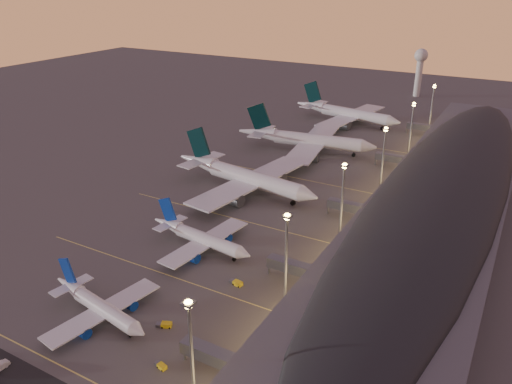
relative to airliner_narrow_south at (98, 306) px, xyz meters
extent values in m
plane|color=#464340|center=(1.88, 28.21, -3.26)|extent=(700.00, 700.00, 0.00)
cylinder|color=silver|center=(3.02, -0.51, 0.06)|extent=(22.09, 7.25, 3.71)
cone|color=silver|center=(15.49, -2.59, 0.06)|extent=(4.08, 4.24, 3.71)
cone|color=silver|center=(-12.57, 2.11, 0.52)|extent=(10.31, 5.28, 3.71)
cube|color=silver|center=(1.98, -0.33, -0.59)|extent=(11.39, 31.84, 0.41)
cylinder|color=navy|center=(3.81, 6.33, -1.84)|extent=(5.31, 3.55, 2.78)
cylinder|color=navy|center=(1.54, -7.22, -1.84)|extent=(5.31, 3.55, 2.78)
cube|color=navy|center=(-12.09, 2.02, 5.33)|extent=(6.79, 1.67, 8.04)
cube|color=silver|center=(-11.39, 1.91, 1.08)|extent=(5.32, 11.67, 0.26)
cylinder|color=black|center=(12.04, -2.02, -2.53)|extent=(0.34, 0.34, 1.46)
cylinder|color=black|center=(12.04, -2.02, -2.74)|extent=(1.13, 0.81, 1.04)
cylinder|color=black|center=(1.71, 2.34, -2.53)|extent=(0.34, 0.34, 1.46)
cylinder|color=black|center=(1.71, 2.34, -2.74)|extent=(1.13, 0.81, 1.04)
cylinder|color=black|center=(0.86, -2.77, -2.53)|extent=(0.34, 0.34, 1.46)
cylinder|color=black|center=(0.86, -2.77, -2.74)|extent=(1.13, 0.81, 1.04)
cylinder|color=silver|center=(5.56, 40.21, 0.41)|extent=(24.38, 6.79, 4.10)
cone|color=silver|center=(19.45, 38.63, 0.41)|extent=(4.32, 4.51, 4.10)
cone|color=silver|center=(-11.80, 42.18, 0.92)|extent=(11.26, 5.30, 4.10)
cube|color=silver|center=(4.41, 40.34, -0.31)|extent=(10.84, 35.08, 0.45)
cylinder|color=navy|center=(6.03, 47.79, -1.69)|extent=(5.75, 3.67, 3.07)
cylinder|color=navy|center=(4.32, 32.71, -1.69)|extent=(5.75, 3.67, 3.07)
cube|color=navy|center=(-11.26, 42.12, 6.23)|extent=(7.53, 1.46, 8.89)
cube|color=silver|center=(-10.48, 42.03, 1.53)|extent=(5.26, 12.78, 0.29)
cylinder|color=black|center=(15.61, 39.07, -2.45)|extent=(0.36, 0.36, 1.62)
cylinder|color=black|center=(15.61, 39.07, -2.69)|extent=(1.22, 0.84, 1.15)
cylinder|color=black|center=(3.96, 43.28, -2.45)|extent=(0.36, 0.36, 1.62)
cylinder|color=black|center=(3.96, 43.28, -2.69)|extent=(1.22, 0.84, 1.15)
cylinder|color=black|center=(3.31, 37.58, -2.45)|extent=(0.36, 0.36, 1.62)
cylinder|color=black|center=(3.31, 37.58, -2.69)|extent=(1.22, 0.84, 1.15)
cylinder|color=silver|center=(-3.58, 85.84, 2.50)|extent=(42.79, 12.63, 6.40)
cone|color=silver|center=(20.72, 82.18, 2.50)|extent=(7.70, 7.34, 6.40)
cone|color=silver|center=(-33.94, 90.41, 3.30)|extent=(19.85, 9.17, 6.40)
cube|color=silver|center=(-5.60, 86.14, 1.38)|extent=(21.36, 62.99, 0.70)
cylinder|color=#585B60|center=(-2.22, 99.39, -0.78)|extent=(10.16, 6.17, 4.80)
cylinder|color=#585B60|center=(-6.28, 72.48, -0.78)|extent=(10.16, 6.17, 4.80)
cube|color=black|center=(-33.00, 90.27, 11.56)|extent=(12.62, 2.83, 14.20)
cube|color=silver|center=(-31.65, 90.06, 4.26)|extent=(10.06, 23.03, 0.45)
cylinder|color=black|center=(14.00, 83.19, -1.98)|extent=(0.58, 0.58, 2.56)
cylinder|color=black|center=(14.00, 83.19, -2.36)|extent=(1.94, 1.37, 1.79)
cylinder|color=black|center=(-6.28, 90.77, -1.98)|extent=(0.58, 0.58, 2.56)
cylinder|color=black|center=(-6.28, 90.77, -2.36)|extent=(1.94, 1.37, 1.79)
cylinder|color=black|center=(-7.62, 81.92, -1.98)|extent=(0.58, 0.58, 2.56)
cylinder|color=black|center=(-7.62, 81.92, -2.36)|extent=(1.94, 1.37, 1.79)
cylinder|color=silver|center=(-1.74, 142.93, 2.49)|extent=(42.70, 12.52, 6.38)
cone|color=silver|center=(22.51, 146.53, 2.49)|extent=(7.67, 7.32, 6.38)
cone|color=silver|center=(-32.04, 138.43, 3.28)|extent=(19.80, 9.12, 6.38)
cube|color=silver|center=(-3.76, 142.63, 1.37)|extent=(21.20, 62.84, 0.70)
cylinder|color=#585B60|center=(-4.40, 156.26, -0.79)|extent=(10.13, 6.14, 4.79)
cylinder|color=#585B60|center=(-0.41, 129.40, -0.79)|extent=(10.13, 6.14, 4.79)
cube|color=black|center=(-31.10, 138.57, 11.53)|extent=(12.60, 2.80, 14.17)
cube|color=silver|center=(-29.75, 138.77, 4.24)|extent=(10.00, 22.98, 0.45)
cylinder|color=black|center=(15.80, 145.54, -1.98)|extent=(0.58, 0.58, 2.55)
cylinder|color=black|center=(15.80, 145.54, -2.37)|extent=(1.93, 1.37, 1.79)
cylinder|color=black|center=(-5.76, 146.85, -1.98)|extent=(0.58, 0.58, 2.55)
cylinder|color=black|center=(-5.76, 146.85, -2.37)|extent=(1.93, 1.37, 1.79)
cylinder|color=black|center=(-4.45, 138.01, -1.98)|extent=(0.58, 0.58, 2.55)
cylinder|color=black|center=(-4.45, 138.01, -2.37)|extent=(1.93, 1.37, 1.79)
cylinder|color=silver|center=(-2.37, 198.78, 2.35)|extent=(41.66, 13.12, 6.23)
cone|color=silver|center=(21.21, 194.72, 2.35)|extent=(7.60, 7.27, 6.23)
cone|color=silver|center=(-31.84, 203.84, 3.13)|extent=(19.39, 9.29, 6.23)
cube|color=silver|center=(-4.33, 199.11, 1.26)|extent=(21.99, 61.38, 0.69)
cylinder|color=#585B60|center=(-0.78, 211.95, -0.84)|extent=(9.96, 6.18, 4.67)
cylinder|color=#585B60|center=(-5.27, 185.83, -0.84)|extent=(9.96, 6.18, 4.67)
cube|color=black|center=(-30.92, 203.68, 11.17)|extent=(12.27, 3.00, 13.83)
cube|color=silver|center=(-29.61, 203.46, 4.06)|extent=(10.22, 22.49, 0.44)
cylinder|color=black|center=(14.69, 195.85, -2.01)|extent=(0.58, 0.58, 2.49)
cylinder|color=black|center=(14.69, 195.85, -2.39)|extent=(1.90, 1.37, 1.74)
cylinder|color=black|center=(-4.90, 203.64, -2.01)|extent=(0.58, 0.58, 2.49)
cylinder|color=black|center=(-4.90, 203.64, -2.39)|extent=(1.90, 1.37, 1.74)
cylinder|color=black|center=(-6.38, 195.04, -2.01)|extent=(0.58, 0.58, 2.49)
cylinder|color=black|center=(-6.38, 195.04, -2.39)|extent=(1.90, 1.37, 1.74)
cube|color=#505055|center=(63.88, 100.71, 2.74)|extent=(40.00, 255.00, 12.00)
ellipsoid|color=black|center=(63.88, 100.71, 8.74)|extent=(39.00, 253.00, 10.92)
cube|color=#FFC569|center=(43.68, 100.71, 1.74)|extent=(0.40, 244.80, 8.00)
cube|color=#585B60|center=(35.88, -1.79, 1.24)|extent=(16.00, 3.20, 3.00)
cylinder|color=slate|center=(27.88, -1.79, -1.06)|extent=(0.70, 0.70, 4.40)
cube|color=#585B60|center=(35.88, 38.21, 1.24)|extent=(16.00, 3.20, 3.00)
cylinder|color=slate|center=(27.88, 38.21, -1.06)|extent=(0.70, 0.70, 4.40)
cube|color=#585B60|center=(35.88, 83.21, 1.24)|extent=(16.00, 3.20, 3.00)
cylinder|color=slate|center=(27.88, 83.21, -1.06)|extent=(0.70, 0.70, 4.40)
cube|color=#585B60|center=(35.88, 140.21, 1.24)|extent=(16.00, 3.20, 3.00)
cylinder|color=slate|center=(27.88, 140.21, -1.06)|extent=(0.70, 0.70, 4.40)
cube|color=#585B60|center=(35.88, 196.21, 1.24)|extent=(16.00, 3.20, 3.00)
cylinder|color=slate|center=(27.88, 196.21, -1.06)|extent=(0.70, 0.70, 4.40)
cylinder|color=slate|center=(37.88, -11.79, 9.24)|extent=(0.70, 0.70, 25.00)
cube|color=slate|center=(37.88, -11.79, 21.94)|extent=(2.20, 2.20, 0.50)
sphere|color=#FEC74E|center=(37.88, -11.79, 21.74)|extent=(1.80, 1.80, 1.80)
cylinder|color=slate|center=(37.88, 28.21, 9.24)|extent=(0.70, 0.70, 25.00)
cube|color=slate|center=(37.88, 28.21, 21.94)|extent=(2.20, 2.20, 0.50)
sphere|color=#FEC74E|center=(37.88, 28.21, 21.74)|extent=(1.80, 1.80, 1.80)
cylinder|color=slate|center=(37.88, 68.21, 9.24)|extent=(0.70, 0.70, 25.00)
cube|color=slate|center=(37.88, 68.21, 21.94)|extent=(2.20, 2.20, 0.50)
sphere|color=#FEC74E|center=(37.88, 68.21, 21.74)|extent=(1.80, 1.80, 1.80)
cylinder|color=slate|center=(37.88, 113.21, 9.24)|extent=(0.70, 0.70, 25.00)
cube|color=slate|center=(37.88, 113.21, 21.94)|extent=(2.20, 2.20, 0.50)
sphere|color=#FEC74E|center=(37.88, 113.21, 21.74)|extent=(1.80, 1.80, 1.80)
cylinder|color=slate|center=(37.88, 158.21, 9.24)|extent=(0.70, 0.70, 25.00)
cube|color=slate|center=(37.88, 158.21, 21.94)|extent=(2.20, 2.20, 0.50)
sphere|color=#FEC74E|center=(37.88, 158.21, 21.74)|extent=(1.80, 1.80, 1.80)
cylinder|color=slate|center=(37.88, 203.21, 9.24)|extent=(0.70, 0.70, 25.00)
cube|color=slate|center=(37.88, 203.21, 21.94)|extent=(2.20, 2.20, 0.50)
sphere|color=#FEC74E|center=(37.88, 203.21, 21.74)|extent=(1.80, 1.80, 1.80)
cylinder|color=silver|center=(11.88, 288.21, 9.74)|extent=(4.40, 4.40, 26.00)
sphere|color=silver|center=(11.88, 288.21, 24.74)|extent=(9.00, 9.00, 9.00)
cube|color=#D8C659|center=(1.88, -16.79, -3.25)|extent=(90.00, 0.36, 0.00)
cube|color=#D8C659|center=(1.88, 23.21, -3.25)|extent=(90.00, 0.36, 0.00)
cube|color=#D8C659|center=(1.88, 63.21, -3.25)|extent=(90.00, 0.36, 0.00)
cube|color=#D8C659|center=(1.88, 108.21, -3.25)|extent=(90.00, 0.36, 0.00)
cube|color=#D8C659|center=(1.88, 163.21, -3.25)|extent=(90.00, 0.36, 0.00)
cube|color=yellow|center=(25.19, -6.46, -2.78)|extent=(2.33, 1.74, 0.96)
cube|color=#585B60|center=(23.66, -6.11, -2.91)|extent=(1.44, 1.38, 0.70)
cylinder|color=black|center=(26.10, -6.00, -3.07)|extent=(0.41, 0.24, 0.38)
cylinder|color=black|center=(25.81, -7.27, -3.07)|extent=(0.41, 0.24, 0.38)
cylinder|color=black|center=(24.57, -5.65, -3.07)|extent=(0.41, 0.24, 0.38)
cylinder|color=black|center=(24.28, -6.92, -3.07)|extent=(0.41, 0.24, 0.38)
cube|color=yellow|center=(17.19, 5.09, -2.69)|extent=(2.91, 2.42, 1.14)
cube|color=#585B60|center=(15.47, 4.34, -2.84)|extent=(1.87, 1.82, 0.83)
cylinder|color=black|center=(17.74, 6.17, -3.03)|extent=(0.49, 0.35, 0.46)
cylinder|color=black|center=(18.36, 4.74, -3.03)|extent=(0.49, 0.35, 0.46)
cylinder|color=black|center=(16.02, 5.43, -3.03)|extent=(0.49, 0.35, 0.46)
cylinder|color=black|center=(16.64, 4.00, -3.03)|extent=(0.49, 0.35, 0.46)
cube|color=yellow|center=(23.12, 28.74, -2.67)|extent=(2.80, 2.00, 1.18)
cube|color=#585B60|center=(21.20, 29.04, -2.83)|extent=(1.71, 1.62, 0.86)
cylinder|color=black|center=(24.20, 29.39, -3.02)|extent=(0.50, 0.27, 0.47)
cylinder|color=black|center=(23.95, 27.79, -3.02)|extent=(0.50, 0.27, 0.47)
cylinder|color=black|center=(22.29, 29.69, -3.02)|extent=(0.50, 0.27, 0.47)
cylinder|color=black|center=(22.03, 28.10, -3.02)|extent=(0.50, 0.27, 0.47)
camera|label=1|loc=(84.37, -69.74, 75.79)|focal=35.00mm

